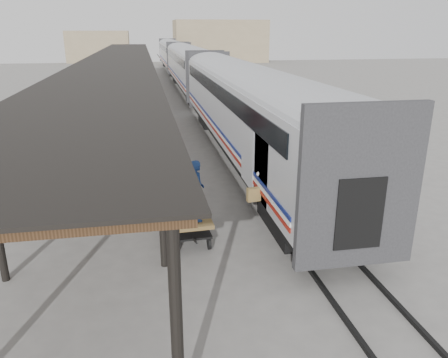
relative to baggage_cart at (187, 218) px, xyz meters
The scene contains 11 objects.
ground 0.91m from the baggage_cart, 31.84° to the left, with size 160.00×160.00×0.00m, color slate.
train 34.40m from the baggage_cart, 83.75° to the left, with size 3.45×76.01×4.01m.
canopy 24.74m from the baggage_cart, 96.68° to the left, with size 4.90×64.30×4.15m.
rails 34.55m from the baggage_cart, 83.77° to the left, with size 1.54×150.00×0.12m.
building_far 79.75m from the baggage_cart, 79.48° to the left, with size 18.00×10.00×8.00m, color tan.
building_left 82.91m from the baggage_cart, 96.55° to the left, with size 12.00×8.00×6.00m, color tan.
baggage_cart is the anchor object (origin of this frame).
suitcase_stack 0.55m from the baggage_cart, 114.92° to the left, with size 1.17×1.19×0.60m.
luggage_tug 15.90m from the baggage_cart, 96.41° to the left, with size 1.19×1.73×1.42m.
porter 1.32m from the baggage_cart, 68.96° to the right, with size 0.66×0.44×1.82m, color navy.
pedestrian 14.09m from the baggage_cart, 93.90° to the left, with size 0.91×0.38×1.56m, color black.
Camera 1 is at (-1.64, -12.73, 6.16)m, focal length 35.00 mm.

